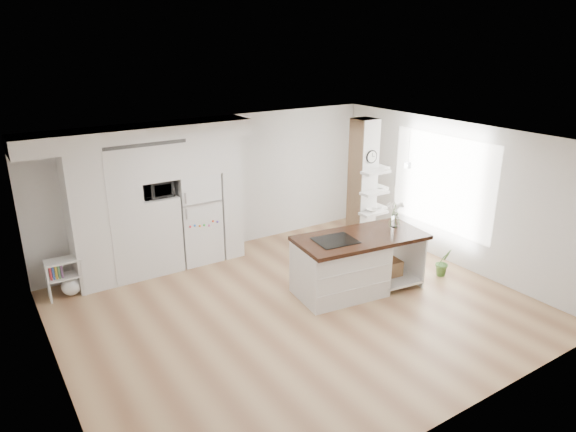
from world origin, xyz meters
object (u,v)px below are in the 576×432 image
kitchen_island (346,265)px  floor_plant_a (443,262)px  refrigerator (197,217)px  bookshelf (67,280)px

kitchen_island → floor_plant_a: kitchen_island is taller
kitchen_island → floor_plant_a: size_ratio=4.46×
refrigerator → kitchen_island: bearing=-59.8°
refrigerator → bookshelf: 2.53m
refrigerator → bookshelf: size_ratio=2.65×
kitchen_island → floor_plant_a: (1.90, -0.45, -0.25)m
bookshelf → floor_plant_a: (5.88, -2.90, -0.03)m
refrigerator → floor_plant_a: (3.43, -3.09, -0.62)m
bookshelf → floor_plant_a: size_ratio=1.28×
kitchen_island → bookshelf: size_ratio=3.49×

